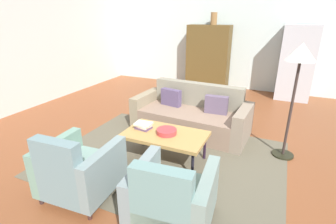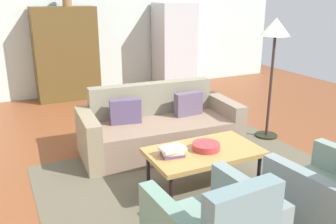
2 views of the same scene
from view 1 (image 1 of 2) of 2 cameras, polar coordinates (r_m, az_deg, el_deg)
name	(u,v)px [view 1 (image 1 of 2)]	position (r m, az deg, el deg)	size (l,w,h in m)	color
ground_plane	(197,145)	(4.36, 6.47, -7.44)	(10.15, 10.15, 0.00)	brown
wall_back	(243,40)	(7.74, 16.51, 15.31)	(8.46, 0.12, 2.80)	silver
wall_left	(11,48)	(6.52, -31.87, 12.13)	(0.12, 7.93, 2.80)	beige
area_rug	(167,158)	(3.97, -0.33, -10.30)	(3.40, 2.60, 0.01)	brown
couch	(192,116)	(4.79, 5.41, -0.86)	(2.15, 1.03, 0.86)	#856B58
coffee_table	(165,136)	(3.73, -0.66, -5.35)	(1.20, 0.70, 0.45)	black
armchair_left	(77,172)	(3.24, -19.71, -12.54)	(0.85, 0.85, 0.88)	#2D251D
armchair_right	(171,201)	(2.67, 0.65, -19.33)	(0.87, 0.87, 0.88)	#38241D
fruit_bowl	(167,131)	(3.69, -0.32, -4.41)	(0.30, 0.30, 0.07)	#B33537
book_stack	(143,126)	(3.86, -5.54, -3.07)	(0.26, 0.21, 0.10)	#5A4266
cabinet	(208,57)	(7.64, 9.02, 12.05)	(1.20, 0.51, 1.80)	brown
vase_tall	(214,19)	(7.52, 10.28, 19.99)	(0.18, 0.18, 0.33)	olive
refrigerator	(296,63)	(7.27, 26.92, 9.81)	(0.80, 0.73, 1.85)	#B7BABF
floor_lamp	(300,64)	(3.96, 27.50, 9.66)	(0.40, 0.40, 1.72)	black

